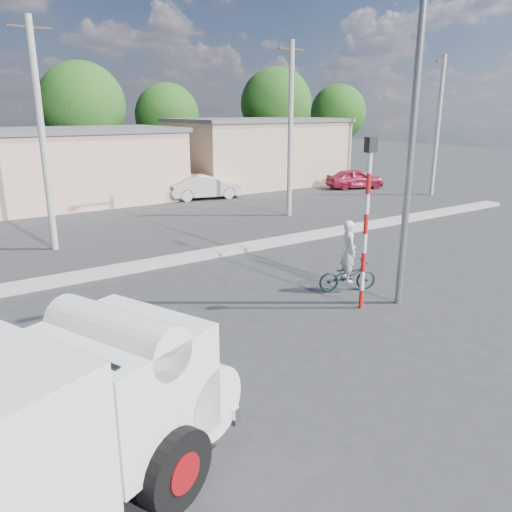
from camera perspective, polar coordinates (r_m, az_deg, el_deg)
ground_plane at (r=10.39m, az=5.30°, el=-12.30°), size 120.00×120.00×0.00m
median at (r=16.82m, az=-12.26°, el=-0.95°), size 40.00×0.80×0.16m
truck at (r=6.48m, az=-26.96°, el=-19.26°), size 6.41×4.33×2.50m
bicycle at (r=14.43m, az=10.41°, el=-2.24°), size 1.76×1.21×0.88m
cyclist at (r=14.30m, az=10.49°, el=-0.59°), size 0.64×0.75×1.74m
car_cream at (r=29.35m, az=-5.85°, el=7.89°), size 4.47×2.29×1.40m
car_red at (r=33.79m, az=11.26°, el=8.67°), size 4.05×2.66×1.28m
traffic_pole at (r=12.65m, az=12.54°, el=5.13°), size 0.28×0.18×4.36m
streetlight at (r=12.94m, az=17.18°, el=15.61°), size 2.34×0.22×9.00m
building_row at (r=29.94m, az=-20.96°, el=9.85°), size 37.80×7.30×4.44m
tree_row at (r=37.93m, az=-14.26°, el=15.84°), size 51.24×7.43×8.42m
utility_poles at (r=21.08m, az=-8.82°, el=13.70°), size 35.40×0.24×8.00m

